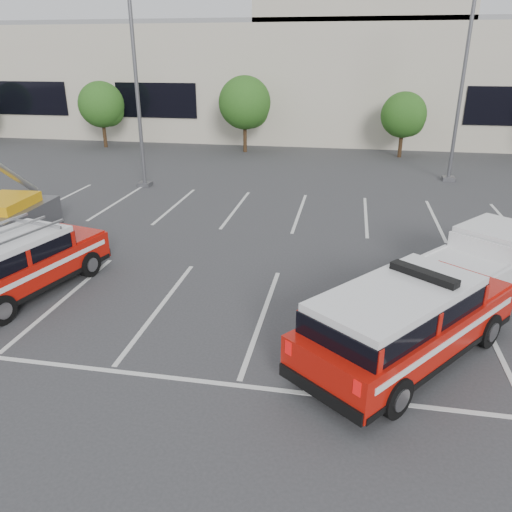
{
  "coord_description": "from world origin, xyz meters",
  "views": [
    {
      "loc": [
        1.85,
        -10.83,
        6.11
      ],
      "look_at": [
        -0.42,
        1.39,
        1.05
      ],
      "focal_mm": 35.0,
      "sensor_mm": 36.0,
      "label": 1
    }
  ],
  "objects_px": {
    "tree_left": "(103,106)",
    "light_pole_left": "(136,75)",
    "fire_chief_suv": "(405,327)",
    "tree_mid_right": "(405,116)",
    "light_pole_mid": "(464,74)",
    "ladder_suv": "(19,268)",
    "white_pickup": "(486,266)",
    "tree_mid_left": "(246,105)",
    "utility_rig": "(4,220)",
    "convention_building": "(333,72)"
  },
  "relations": [
    {
      "from": "tree_mid_left",
      "to": "ladder_suv",
      "type": "bearing_deg",
      "value": -94.59
    },
    {
      "from": "convention_building",
      "to": "utility_rig",
      "type": "height_order",
      "value": "convention_building"
    },
    {
      "from": "light_pole_left",
      "to": "white_pickup",
      "type": "bearing_deg",
      "value": -34.17
    },
    {
      "from": "tree_left",
      "to": "light_pole_left",
      "type": "height_order",
      "value": "light_pole_left"
    },
    {
      "from": "tree_mid_left",
      "to": "white_pickup",
      "type": "height_order",
      "value": "tree_mid_left"
    },
    {
      "from": "convention_building",
      "to": "tree_left",
      "type": "xyz_separation_m",
      "value": [
        -15.09,
        -9.82,
        -1.95
      ]
    },
    {
      "from": "tree_mid_right",
      "to": "utility_rig",
      "type": "distance_m",
      "value": 23.56
    },
    {
      "from": "tree_mid_left",
      "to": "tree_left",
      "type": "bearing_deg",
      "value": -180.0
    },
    {
      "from": "convention_building",
      "to": "light_pole_mid",
      "type": "bearing_deg",
      "value": -66.74
    },
    {
      "from": "fire_chief_suv",
      "to": "white_pickup",
      "type": "height_order",
      "value": "fire_chief_suv"
    },
    {
      "from": "light_pole_left",
      "to": "ladder_suv",
      "type": "bearing_deg",
      "value": -83.62
    },
    {
      "from": "tree_mid_left",
      "to": "ladder_suv",
      "type": "xyz_separation_m",
      "value": [
        -1.76,
        -21.94,
        -2.28
      ]
    },
    {
      "from": "tree_mid_left",
      "to": "tree_mid_right",
      "type": "distance_m",
      "value": 10.01
    },
    {
      "from": "white_pickup",
      "to": "tree_left",
      "type": "bearing_deg",
      "value": 175.72
    },
    {
      "from": "light_pole_mid",
      "to": "ladder_suv",
      "type": "distance_m",
      "value": 21.43
    },
    {
      "from": "tree_left",
      "to": "tree_mid_right",
      "type": "distance_m",
      "value": 20.0
    },
    {
      "from": "light_pole_mid",
      "to": "ladder_suv",
      "type": "bearing_deg",
      "value": -130.69
    },
    {
      "from": "ladder_suv",
      "to": "tree_mid_left",
      "type": "bearing_deg",
      "value": 98.87
    },
    {
      "from": "light_pole_left",
      "to": "fire_chief_suv",
      "type": "distance_m",
      "value": 17.96
    },
    {
      "from": "tree_left",
      "to": "fire_chief_suv",
      "type": "xyz_separation_m",
      "value": [
        18.17,
        -23.33,
        -1.98
      ]
    },
    {
      "from": "light_pole_mid",
      "to": "light_pole_left",
      "type": "bearing_deg",
      "value": -165.07
    },
    {
      "from": "light_pole_left",
      "to": "utility_rig",
      "type": "distance_m",
      "value": 9.36
    },
    {
      "from": "tree_mid_right",
      "to": "light_pole_mid",
      "type": "relative_size",
      "value": 0.39
    },
    {
      "from": "light_pole_left",
      "to": "fire_chief_suv",
      "type": "bearing_deg",
      "value": -49.7
    },
    {
      "from": "fire_chief_suv",
      "to": "white_pickup",
      "type": "relative_size",
      "value": 0.99
    },
    {
      "from": "tree_mid_right",
      "to": "fire_chief_suv",
      "type": "height_order",
      "value": "tree_mid_right"
    },
    {
      "from": "tree_mid_right",
      "to": "light_pole_mid",
      "type": "distance_m",
      "value": 6.88
    },
    {
      "from": "utility_rig",
      "to": "tree_mid_left",
      "type": "bearing_deg",
      "value": 71.58
    },
    {
      "from": "tree_left",
      "to": "convention_building",
      "type": "bearing_deg",
      "value": 33.05
    },
    {
      "from": "white_pickup",
      "to": "light_pole_mid",
      "type": "bearing_deg",
      "value": 123.58
    },
    {
      "from": "light_pole_mid",
      "to": "fire_chief_suv",
      "type": "bearing_deg",
      "value": -102.2
    },
    {
      "from": "tree_left",
      "to": "light_pole_left",
      "type": "xyz_separation_m",
      "value": [
        6.91,
        -10.05,
        2.41
      ]
    },
    {
      "from": "convention_building",
      "to": "fire_chief_suv",
      "type": "height_order",
      "value": "convention_building"
    },
    {
      "from": "tree_left",
      "to": "tree_mid_left",
      "type": "xyz_separation_m",
      "value": [
        10.0,
        0.0,
        0.27
      ]
    },
    {
      "from": "convention_building",
      "to": "light_pole_left",
      "type": "distance_m",
      "value": 21.49
    },
    {
      "from": "ladder_suv",
      "to": "utility_rig",
      "type": "distance_m",
      "value": 5.2
    },
    {
      "from": "tree_mid_right",
      "to": "utility_rig",
      "type": "relative_size",
      "value": 1.03
    },
    {
      "from": "tree_mid_right",
      "to": "light_pole_left",
      "type": "distance_m",
      "value": 16.72
    },
    {
      "from": "ladder_suv",
      "to": "light_pole_left",
      "type": "bearing_deg",
      "value": 109.84
    },
    {
      "from": "light_pole_left",
      "to": "ladder_suv",
      "type": "xyz_separation_m",
      "value": [
        1.33,
        -11.9,
        -4.43
      ]
    },
    {
      "from": "tree_mid_right",
      "to": "utility_rig",
      "type": "xyz_separation_m",
      "value": [
        -15.12,
        -17.97,
        -1.86
      ]
    },
    {
      "from": "ladder_suv",
      "to": "white_pickup",
      "type": "bearing_deg",
      "value": 25.08
    },
    {
      "from": "light_pole_left",
      "to": "tree_mid_right",
      "type": "bearing_deg",
      "value": 37.5
    },
    {
      "from": "light_pole_left",
      "to": "utility_rig",
      "type": "height_order",
      "value": "light_pole_left"
    },
    {
      "from": "tree_mid_left",
      "to": "light_pole_left",
      "type": "bearing_deg",
      "value": -107.1
    },
    {
      "from": "ladder_suv",
      "to": "utility_rig",
      "type": "relative_size",
      "value": 1.32
    },
    {
      "from": "utility_rig",
      "to": "convention_building",
      "type": "bearing_deg",
      "value": 67.3
    },
    {
      "from": "white_pickup",
      "to": "convention_building",
      "type": "bearing_deg",
      "value": 139.7
    },
    {
      "from": "fire_chief_suv",
      "to": "utility_rig",
      "type": "relative_size",
      "value": 1.43
    },
    {
      "from": "tree_mid_right",
      "to": "white_pickup",
      "type": "distance_m",
      "value": 19.48
    }
  ]
}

